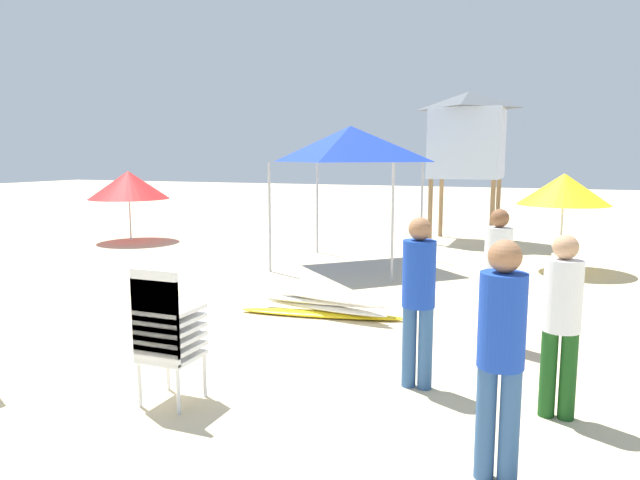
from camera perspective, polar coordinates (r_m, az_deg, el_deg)
ground at (r=6.80m, az=-17.68°, el=-11.68°), size 80.00×80.00×0.00m
stacked_plastic_chairs at (r=5.47m, az=-15.03°, el=-8.23°), size 0.48×0.48×1.29m
surfboard_pile at (r=8.38m, az=0.26°, el=-6.41°), size 2.41×0.73×0.32m
lifeguard_near_left at (r=5.72m, az=9.64°, el=-4.97°), size 0.32×0.32×1.69m
lifeguard_near_center at (r=7.21m, az=17.01°, el=-2.67°), size 0.32×0.32×1.66m
lifeguard_near_right at (r=4.22m, az=17.32°, el=-9.78°), size 0.32×0.32×1.72m
lifeguard_far_right at (r=5.41m, az=22.60°, el=-6.77°), size 0.32×0.32×1.62m
popup_canopy at (r=12.07m, az=3.00°, el=9.36°), size 2.53×2.53×2.89m
lifeguard_tower at (r=15.99m, az=14.27°, el=9.97°), size 1.98×1.98×3.95m
beach_umbrella_left at (r=16.45m, az=-18.25°, el=5.15°), size 2.13×2.13×1.89m
beach_umbrella_far at (r=12.45m, az=22.79°, el=4.62°), size 1.77×1.77×1.94m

